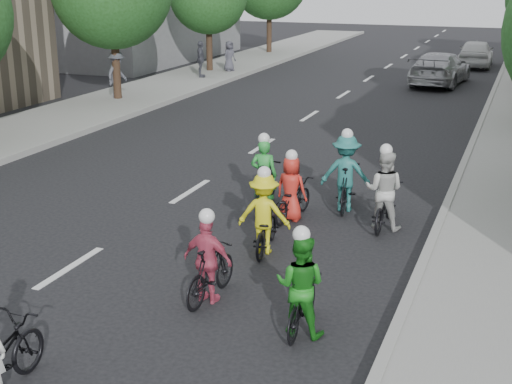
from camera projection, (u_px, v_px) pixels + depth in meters
The scene contains 16 objects.
ground at pixel (70, 268), 13.05m from camera, with size 120.00×120.00×0.00m, color black.
sidewalk_left at pixel (46, 124), 24.67m from camera, with size 4.00×80.00×0.15m, color gray.
curb_left at pixel (94, 128), 24.00m from camera, with size 0.18×80.00×0.18m, color #999993.
curb_right at pixel (465, 162), 19.84m from camera, with size 0.18×80.00×0.18m, color #999993.
cyclist_1 at pixel (301, 293), 10.57m from camera, with size 0.78×1.51×1.72m.
cyclist_2 at pixel (265, 221), 13.63m from camera, with size 1.09×1.71×1.72m.
cyclist_3 at pixel (209, 267), 11.61m from camera, with size 0.88×1.61×1.62m.
cyclist_4 at pixel (292, 195), 15.44m from camera, with size 0.80×1.71×1.57m.
cyclist_5 at pixel (265, 182), 16.02m from camera, with size 0.71×1.88×1.79m.
cyclist_6 at pixel (384, 198), 14.91m from camera, with size 0.82×1.72×1.83m.
cyclist_7 at pixel (346, 178), 15.98m from camera, with size 1.20×1.80×1.89m.
follow_car_lead at pixel (440, 68), 33.24m from camera, with size 2.12×5.21×1.51m, color #A4A4A9.
follow_car_trail at pixel (476, 53), 39.25m from camera, with size 1.78×4.42×1.51m, color silver.
spectator_0 at pixel (117, 75), 28.95m from camera, with size 1.22×0.70×1.89m, color #4E505B.
spectator_1 at pixel (201, 59), 34.48m from camera, with size 1.02×0.42×1.74m, color #484954.
spectator_2 at pixel (229, 56), 36.63m from camera, with size 0.74×0.48×1.52m, color #474652.
Camera 1 is at (7.52, -9.99, 5.25)m, focal length 50.00 mm.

